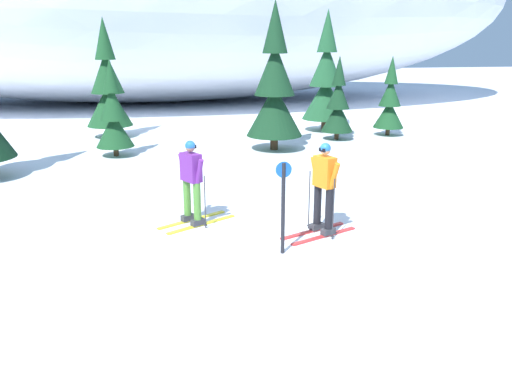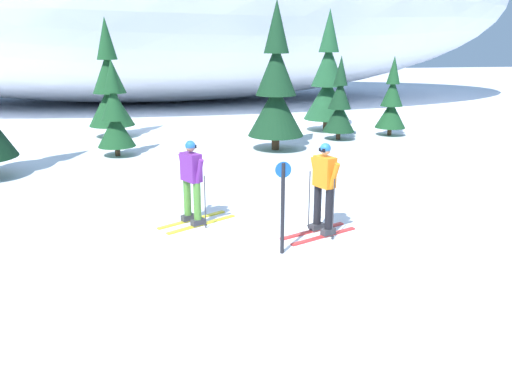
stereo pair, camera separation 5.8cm
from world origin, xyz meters
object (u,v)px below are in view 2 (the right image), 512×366
object	(u,v)px
skier_purple_jacket	(192,180)
pine_tree_right	(328,81)
pine_tree_center_left	(115,116)
pine_tree_center	(276,89)
pine_tree_left	(110,88)
trail_marker_post	(283,203)
pine_tree_center_right	(340,105)
pine_tree_far_right	(392,103)
skier_orange_jacket	(324,187)

from	to	relation	value
skier_purple_jacket	pine_tree_right	size ratio (longest dim) A/B	0.35
pine_tree_center_left	pine_tree_center	world-z (taller)	pine_tree_center
pine_tree_left	trail_marker_post	world-z (taller)	pine_tree_left
pine_tree_right	pine_tree_center_right	bearing A→B (deg)	-95.60
pine_tree_center	skier_purple_jacket	bearing A→B (deg)	-116.08
skier_purple_jacket	pine_tree_left	bearing A→B (deg)	102.67
pine_tree_right	pine_tree_far_right	world-z (taller)	pine_tree_right
pine_tree_left	pine_tree_far_right	size ratio (longest dim) A/B	1.46
pine_tree_center_right	pine_tree_right	size ratio (longest dim) A/B	0.64
skier_purple_jacket	pine_tree_left	distance (m)	10.84
pine_tree_center_right	pine_tree_right	bearing A→B (deg)	84.40
pine_tree_center_left	skier_purple_jacket	bearing A→B (deg)	-74.25
pine_tree_far_right	trail_marker_post	xyz separation A→B (m)	(-7.09, -10.53, -0.37)
pine_tree_right	pine_tree_far_right	distance (m)	2.77
pine_tree_right	trail_marker_post	world-z (taller)	pine_tree_right
skier_orange_jacket	pine_tree_far_right	size ratio (longest dim) A/B	0.58
pine_tree_right	trail_marker_post	size ratio (longest dim) A/B	2.95
pine_tree_left	pine_tree_far_right	distance (m)	11.06
skier_purple_jacket	pine_tree_center_right	distance (m)	10.34
skier_orange_jacket	pine_tree_far_right	world-z (taller)	pine_tree_far_right
skier_purple_jacket	pine_tree_center_right	world-z (taller)	pine_tree_center_right
skier_orange_jacket	pine_tree_left	bearing A→B (deg)	112.55
pine_tree_center_left	pine_tree_far_right	world-z (taller)	pine_tree_center_left
pine_tree_center_left	trail_marker_post	world-z (taller)	pine_tree_center_left
pine_tree_center	pine_tree_right	distance (m)	4.53
skier_purple_jacket	pine_tree_center_left	world-z (taller)	pine_tree_center_left
skier_orange_jacket	pine_tree_right	xyz separation A→B (m)	(3.95, 11.33, 1.11)
pine_tree_right	pine_tree_center_left	bearing A→B (deg)	-158.14
skier_orange_jacket	skier_purple_jacket	bearing A→B (deg)	157.01
pine_tree_center	pine_tree_far_right	size ratio (longest dim) A/B	1.60
skier_purple_jacket	pine_tree_center	bearing A→B (deg)	63.92
pine_tree_center	pine_tree_center_left	bearing A→B (deg)	179.58
trail_marker_post	pine_tree_left	bearing A→B (deg)	107.12
trail_marker_post	pine_tree_center_left	bearing A→B (deg)	111.19
pine_tree_center	pine_tree_center_right	size ratio (longest dim) A/B	1.59
pine_tree_center	pine_tree_right	world-z (taller)	pine_tree_center
pine_tree_center_right	pine_tree_far_right	bearing A→B (deg)	10.85
skier_orange_jacket	pine_tree_far_right	distance (m)	11.50
pine_tree_center_right	trail_marker_post	bearing A→B (deg)	-115.25
pine_tree_far_right	skier_orange_jacket	bearing A→B (deg)	-121.99
pine_tree_center_right	pine_tree_right	distance (m)	2.17
skier_orange_jacket	pine_tree_far_right	xyz separation A→B (m)	(6.09, 9.75, 0.35)
pine_tree_center_right	pine_tree_right	world-z (taller)	pine_tree_right
pine_tree_right	pine_tree_center	bearing A→B (deg)	-131.57
skier_purple_jacket	pine_tree_center_left	bearing A→B (deg)	105.75
pine_tree_left	pine_tree_center_left	world-z (taller)	pine_tree_left
pine_tree_center_left	pine_tree_center_right	xyz separation A→B (m)	(8.15, 1.32, -0.01)
skier_orange_jacket	pine_tree_right	world-z (taller)	pine_tree_right
pine_tree_center	trail_marker_post	xyz separation A→B (m)	(-1.95, -8.72, -1.15)
pine_tree_center	pine_tree_center_right	bearing A→B (deg)	25.86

